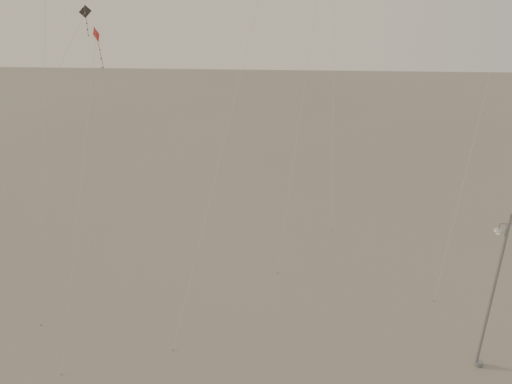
{
  "coord_description": "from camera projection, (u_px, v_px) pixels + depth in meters",
  "views": [
    {
      "loc": [
        0.21,
        -24.8,
        21.46
      ],
      "look_at": [
        -1.36,
        5.0,
        8.36
      ],
      "focal_mm": 40.0,
      "sensor_mm": 36.0,
      "label": 1
    }
  ],
  "objects": [
    {
      "name": "kite_3",
      "position": [
        89.0,
        106.0,
        29.48
      ],
      "size": [
        2.39,
        6.06,
        17.54
      ],
      "rotation": [
        0.0,
        0.0,
        -0.55
      ],
      "color": "maroon",
      "rests_on": "ground"
    },
    {
      "name": "kite_6",
      "position": [
        48.0,
        94.0,
        31.59
      ],
      "size": [
        9.95,
        5.12,
        18.39
      ],
      "rotation": [
        0.0,
        0.0,
        0.25
      ],
      "color": "#2D2826",
      "rests_on": "ground"
    },
    {
      "name": "ground",
      "position": [
        276.0,
        368.0,
        31.31
      ],
      "size": [
        160.0,
        160.0,
        0.0
      ],
      "primitive_type": "plane",
      "color": "gray",
      "rests_on": "ground"
    },
    {
      "name": "street_lamp",
      "position": [
        495.0,
        288.0,
        29.49
      ],
      "size": [
        1.61,
        0.59,
        9.48
      ],
      "color": "#96999E",
      "rests_on": "ground"
    },
    {
      "name": "kite_4",
      "position": [
        497.0,
        48.0,
        34.02
      ],
      "size": [
        3.54,
        5.09,
        21.02
      ],
      "rotation": [
        0.0,
        0.0,
        2.11
      ],
      "color": "#2D2826",
      "rests_on": "ground"
    }
  ]
}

